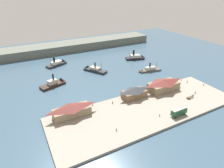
# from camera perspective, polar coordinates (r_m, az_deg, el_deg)

# --- Properties ---
(ground_plane) EXTENTS (320.00, 320.00, 0.00)m
(ground_plane) POSITION_cam_1_polar(r_m,az_deg,el_deg) (126.14, 4.36, -2.63)
(ground_plane) COLOR #385166
(quay_promenade) EXTENTS (110.00, 36.00, 1.20)m
(quay_promenade) POSITION_cam_1_polar(r_m,az_deg,el_deg) (110.81, 10.42, -7.34)
(quay_promenade) COLOR gray
(quay_promenade) RESTS_ON ground
(seawall_edge) EXTENTS (110.00, 0.80, 1.00)m
(seawall_edge) POSITION_cam_1_polar(r_m,az_deg,el_deg) (123.29, 5.25, -3.16)
(seawall_edge) COLOR slate
(seawall_edge) RESTS_ON ground
(ferry_shed_central_terminal) EXTENTS (19.81, 7.85, 6.57)m
(ferry_shed_central_terminal) POSITION_cam_1_polar(r_m,az_deg,el_deg) (103.36, -11.93, -7.67)
(ferry_shed_central_terminal) COLOR #847056
(ferry_shed_central_terminal) RESTS_ON quay_promenade
(ferry_shed_customs_shed) EXTENTS (15.16, 7.88, 6.98)m
(ferry_shed_customs_shed) POSITION_cam_1_polar(r_m,az_deg,el_deg) (117.70, 6.68, -2.44)
(ferry_shed_customs_shed) COLOR brown
(ferry_shed_customs_shed) RESTS_ON quay_promenade
(ferry_shed_west_terminal) EXTENTS (20.61, 10.11, 7.52)m
(ferry_shed_west_terminal) POSITION_cam_1_polar(r_m,az_deg,el_deg) (129.42, 15.13, -0.23)
(ferry_shed_west_terminal) COLOR #847056
(ferry_shed_west_terminal) RESTS_ON quay_promenade
(street_tram) EXTENTS (9.11, 2.94, 4.20)m
(street_tram) POSITION_cam_1_polar(r_m,az_deg,el_deg) (107.76, 19.37, -7.73)
(street_tram) COLOR #1E4C2D
(street_tram) RESTS_ON quay_promenade
(horse_cart) EXTENTS (5.66, 1.43, 1.87)m
(horse_cart) POSITION_cam_1_polar(r_m,az_deg,el_deg) (126.73, 22.34, -3.55)
(horse_cart) COLOR brown
(horse_cart) RESTS_ON quay_promenade
(pedestrian_by_tram) EXTENTS (0.38, 0.38, 1.54)m
(pedestrian_by_tram) POSITION_cam_1_polar(r_m,az_deg,el_deg) (146.22, 25.70, -0.19)
(pedestrian_by_tram) COLOR #4C3D33
(pedestrian_by_tram) RESTS_ON quay_promenade
(pedestrian_near_east_shed) EXTENTS (0.42, 0.42, 1.71)m
(pedestrian_near_east_shed) POSITION_cam_1_polar(r_m,az_deg,el_deg) (146.08, 21.50, 0.68)
(pedestrian_near_east_shed) COLOR #232328
(pedestrian_near_east_shed) RESTS_ON quay_promenade
(pedestrian_walking_east) EXTENTS (0.38, 0.38, 1.54)m
(pedestrian_walking_east) POSITION_cam_1_polar(r_m,az_deg,el_deg) (93.21, 1.29, -13.46)
(pedestrian_walking_east) COLOR #33384C
(pedestrian_walking_east) RESTS_ON quay_promenade
(pedestrian_at_waters_edge) EXTENTS (0.43, 0.43, 1.72)m
(pedestrian_at_waters_edge) POSITION_cam_1_polar(r_m,az_deg,el_deg) (133.04, 23.59, -2.38)
(pedestrian_at_waters_edge) COLOR #33384C
(pedestrian_at_waters_edge) RESTS_ON quay_promenade
(pedestrian_standing_center) EXTENTS (0.37, 0.37, 1.51)m
(pedestrian_standing_center) POSITION_cam_1_polar(r_m,az_deg,el_deg) (105.19, 14.02, -9.01)
(pedestrian_standing_center) COLOR #6B5B4C
(pedestrian_standing_center) RESTS_ON quay_promenade
(pedestrian_walking_west) EXTENTS (0.41, 0.41, 1.66)m
(pedestrian_walking_west) POSITION_cam_1_polar(r_m,az_deg,el_deg) (112.14, 0.17, -5.53)
(pedestrian_walking_west) COLOR #232328
(pedestrian_walking_west) RESTS_ON quay_promenade
(mooring_post_center_east) EXTENTS (0.44, 0.44, 0.90)m
(mooring_post_center_east) POSITION_cam_1_polar(r_m,az_deg,el_deg) (147.76, 19.99, 1.11)
(mooring_post_center_east) COLOR black
(mooring_post_center_east) RESTS_ON quay_promenade
(mooring_post_west) EXTENTS (0.44, 0.44, 0.90)m
(mooring_post_west) POSITION_cam_1_polar(r_m,az_deg,el_deg) (144.25, 18.45, 0.73)
(mooring_post_west) COLOR black
(mooring_post_west) RESTS_ON quay_promenade
(mooring_post_center_west) EXTENTS (0.44, 0.44, 0.90)m
(mooring_post_center_west) POSITION_cam_1_polar(r_m,az_deg,el_deg) (111.15, -5.84, -6.21)
(mooring_post_center_west) COLOR black
(mooring_post_center_west) RESTS_ON quay_promenade
(ferry_approaching_east) EXTENTS (16.25, 21.01, 10.39)m
(ferry_approaching_east) POSITION_cam_1_polar(r_m,az_deg,el_deg) (158.57, -5.77, 4.35)
(ferry_approaching_east) COLOR #23282D
(ferry_approaching_east) RESTS_ON ground
(ferry_near_quay) EXTENTS (19.82, 11.26, 10.90)m
(ferry_near_quay) POSITION_cam_1_polar(r_m,az_deg,el_deg) (185.72, 7.44, 7.84)
(ferry_near_quay) COLOR black
(ferry_near_quay) RESTS_ON ground
(ferry_approaching_west) EXTENTS (19.67, 11.41, 11.00)m
(ferry_approaching_west) POSITION_cam_1_polar(r_m,az_deg,el_deg) (140.64, -16.42, 0.22)
(ferry_approaching_west) COLOR black
(ferry_approaching_west) RESTS_ON ground
(ferry_mid_harbor) EXTENTS (20.23, 7.98, 8.75)m
(ferry_mid_harbor) POSITION_cam_1_polar(r_m,az_deg,el_deg) (159.45, 10.60, 4.10)
(ferry_mid_harbor) COLOR #514C47
(ferry_mid_harbor) RESTS_ON ground
(ferry_moored_west) EXTENTS (20.27, 12.98, 10.46)m
(ferry_moored_west) POSITION_cam_1_polar(r_m,az_deg,el_deg) (176.74, -15.70, 5.98)
(ferry_moored_west) COLOR #23282D
(ferry_moored_west) RESTS_ON ground
(far_headland) EXTENTS (180.00, 24.00, 8.00)m
(far_headland) POSITION_cam_1_polar(r_m,az_deg,el_deg) (218.48, -11.29, 11.16)
(far_headland) COLOR #60665B
(far_headland) RESTS_ON ground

